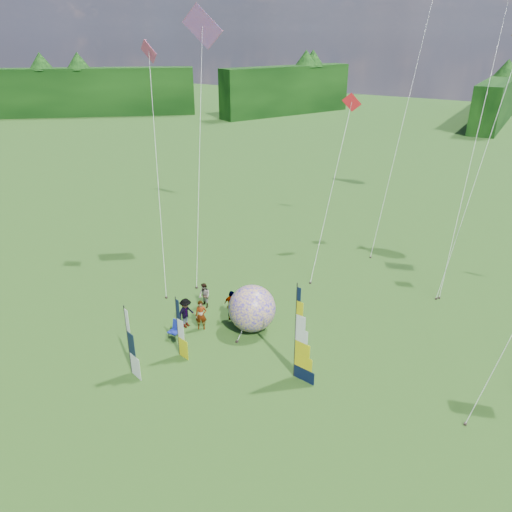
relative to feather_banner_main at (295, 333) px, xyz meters
The scene contains 17 objects.
ground 4.49m from the feather_banner_main, 109.90° to the right, with size 220.00×220.00×0.00m, color #314A11.
treeline_ring 4.15m from the feather_banner_main, 109.90° to the right, with size 210.00×210.00×8.00m, color #1D5013, non-canonical shape.
feather_banner_main is the anchor object (origin of this frame).
side_banner_left 5.90m from the feather_banner_main, 166.15° to the right, with size 0.90×0.10×3.20m, color #D4C30F, non-canonical shape.
side_banner_far 7.68m from the feather_banner_main, 151.22° to the right, with size 1.04×0.10×3.53m, color white, non-canonical shape.
bol_inflatable 4.64m from the feather_banner_main, 146.74° to the left, with size 2.54×2.54×2.54m, color #1D11A9.
spectator_a 6.41m from the feather_banner_main, 169.94° to the left, with size 0.62×0.40×1.69m, color #66594C.
spectator_b 8.11m from the feather_banner_main, 157.39° to the left, with size 0.74×0.36×1.52m, color #66594C.
spectator_c 7.18m from the feather_banner_main, behind, with size 1.10×0.41×1.71m, color #66594C.
spectator_d 5.97m from the feather_banner_main, 152.99° to the left, with size 1.08×0.44×1.84m, color #66594C.
camp_chair 7.03m from the feather_banner_main, behind, with size 0.59×0.59×1.02m, color navy, non-canonical shape.
kite_whale 19.13m from the feather_banner_main, 77.14° to the left, with size 3.83×15.73×18.87m, color black, non-canonical shape.
kite_rainbow_delta 15.39m from the feather_banner_main, 143.23° to the left, with size 8.94×12.22×17.34m, color red, non-canonical shape.
small_kite_red 13.71m from the feather_banner_main, 106.43° to the left, with size 3.21×9.99×11.34m, color red, non-canonical shape.
small_kite_orange 16.18m from the feather_banner_main, 71.85° to the left, with size 3.48×9.50×15.47m, color orange, non-canonical shape.
small_kite_pink 14.89m from the feather_banner_main, 155.06° to the left, with size 8.03×8.91×14.76m, color #E24177, non-canonical shape.
small_kite_green 20.42m from the feather_banner_main, 93.52° to the left, with size 2.15×10.80×19.41m, color green, non-canonical shape.
Camera 1 is at (9.41, -13.62, 14.87)m, focal length 35.00 mm.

